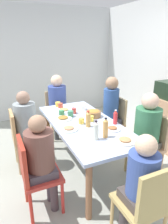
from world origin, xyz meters
TOP-DOWN VIEW (x-y plane):
  - ground_plane at (0.00, 0.00)m, footprint 6.07×6.07m
  - wall_left at (-2.59, 0.00)m, footprint 0.12×4.02m
  - dining_table at (0.00, 0.00)m, footprint 1.81×0.83m
  - chair_0 at (0.45, -0.79)m, footprint 0.40×0.40m
  - person_0 at (0.45, -0.70)m, footprint 0.30×0.30m
  - chair_1 at (0.45, 0.79)m, footprint 0.40×0.40m
  - person_1 at (0.45, 0.71)m, footprint 0.33×0.33m
  - chair_2 at (1.28, 0.00)m, footprint 0.40×0.40m
  - person_2 at (1.19, 0.00)m, footprint 0.30×0.30m
  - chair_3 at (-1.28, 0.00)m, footprint 0.40×0.40m
  - person_3 at (-1.19, 0.00)m, footprint 0.33×0.33m
  - chair_4 at (-0.45, -0.79)m, footprint 0.40×0.40m
  - person_4 at (-0.45, -0.70)m, footprint 0.30×0.30m
  - chair_5 at (-0.45, 0.79)m, footprint 0.40×0.40m
  - person_5 at (-0.45, 0.70)m, footprint 0.30×0.30m
  - plate_0 at (0.69, 0.19)m, footprint 0.24×0.24m
  - plate_1 at (-0.56, -0.09)m, footprint 0.25×0.25m
  - plate_2 at (-0.23, -0.22)m, footprint 0.26×0.26m
  - plate_3 at (0.36, 0.23)m, footprint 0.20×0.20m
  - plate_4 at (0.14, -0.27)m, footprint 0.23×0.23m
  - bowl_0 at (-0.13, 0.21)m, footprint 0.22×0.22m
  - cup_0 at (-0.39, 0.01)m, footprint 0.11×0.07m
  - cup_1 at (-0.38, -0.19)m, footprint 0.12×0.08m
  - cup_2 at (-0.48, 0.22)m, footprint 0.12×0.09m
  - cup_3 at (-0.28, -0.09)m, footprint 0.12×0.09m
  - cup_4 at (-0.69, -0.11)m, footprint 0.11×0.08m
  - cup_5 at (-0.00, 0.11)m, footprint 0.12×0.08m
  - cup_6 at (-0.81, -0.11)m, footprint 0.12×0.08m
  - cup_7 at (0.02, -0.05)m, footprint 0.11×0.08m
  - bottle_0 at (0.50, 0.04)m, footprint 0.06×0.06m
  - bottle_1 at (0.51, -0.09)m, footprint 0.06×0.06m
  - bottle_2 at (0.22, 0.36)m, footprint 0.06×0.06m
  - bottle_3 at (0.15, -0.01)m, footprint 0.06×0.06m
  - side_cabinet at (-0.04, 1.65)m, footprint 0.70×0.44m

SIDE VIEW (x-z plane):
  - ground_plane at x=0.00m, z-range 0.00..0.00m
  - side_cabinet at x=-0.04m, z-range 0.00..0.90m
  - chair_0 at x=0.45m, z-range 0.06..0.96m
  - chair_1 at x=0.45m, z-range 0.06..0.96m
  - chair_2 at x=1.28m, z-range 0.06..0.96m
  - chair_3 at x=-1.28m, z-range 0.06..0.96m
  - chair_4 at x=-0.45m, z-range 0.06..0.96m
  - chair_5 at x=-0.45m, z-range 0.06..0.96m
  - person_2 at x=1.19m, z-range 0.10..1.23m
  - dining_table at x=0.00m, z-range 0.29..1.06m
  - person_0 at x=0.45m, z-range 0.11..1.26m
  - person_4 at x=-0.45m, z-range 0.12..1.30m
  - person_1 at x=0.45m, z-range 0.13..1.35m
  - person_3 at x=-1.19m, z-range 0.13..1.37m
  - person_5 at x=-0.45m, z-range 0.12..1.39m
  - plate_0 at x=0.69m, z-range 0.77..0.81m
  - plate_4 at x=0.14m, z-range 0.77..0.81m
  - plate_2 at x=-0.23m, z-range 0.77..0.81m
  - plate_3 at x=0.36m, z-range 0.77..0.81m
  - plate_1 at x=-0.56m, z-range 0.77..0.81m
  - cup_5 at x=0.00m, z-range 0.77..0.84m
  - cup_2 at x=-0.48m, z-range 0.77..0.85m
  - cup_7 at x=0.02m, z-range 0.77..0.85m
  - cup_6 at x=-0.81m, z-range 0.77..0.85m
  - cup_1 at x=-0.38m, z-range 0.77..0.85m
  - cup_0 at x=-0.39m, z-range 0.77..0.85m
  - cup_3 at x=-0.28m, z-range 0.77..0.86m
  - cup_4 at x=-0.69m, z-range 0.77..0.86m
  - bowl_0 at x=-0.13m, z-range 0.77..0.88m
  - bottle_2 at x=0.22m, z-range 0.77..0.97m
  - bottle_3 at x=0.15m, z-range 0.77..0.98m
  - bottle_1 at x=0.51m, z-range 0.77..1.00m
  - bottle_0 at x=0.50m, z-range 0.77..1.01m
  - wall_left at x=-2.59m, z-range 0.00..2.60m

